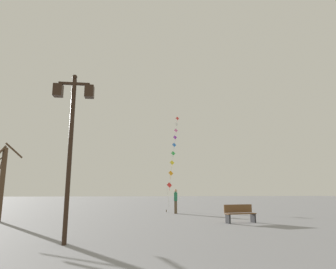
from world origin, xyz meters
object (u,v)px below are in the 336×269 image
bare_tree (2,178)px  park_bench (240,214)px  twin_lantern_lamp_post (72,124)px  kite_flyer (176,201)px  kite_train (174,149)px

bare_tree → park_bench: (12.32, -2.34, -1.78)m
twin_lantern_lamp_post → kite_flyer: (5.17, 11.96, -2.72)m
kite_train → bare_tree: 17.88m
bare_tree → park_bench: size_ratio=2.53×
kite_flyer → kite_train: bearing=0.4°
twin_lantern_lamp_post → kite_flyer: bearing=66.6°
bare_tree → twin_lantern_lamp_post: bearing=-57.0°
kite_train → kite_flyer: (-1.22, -8.97, -5.03)m
twin_lantern_lamp_post → bare_tree: twin_lantern_lamp_post is taller
twin_lantern_lamp_post → bare_tree: bearing=123.0°
twin_lantern_lamp_post → bare_tree: size_ratio=1.26×
kite_flyer → bare_tree: bearing=121.4°
kite_train → park_bench: (0.99, -15.66, -5.48)m
twin_lantern_lamp_post → kite_train: bearing=73.0°
twin_lantern_lamp_post → park_bench: bearing=35.5°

